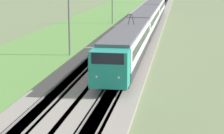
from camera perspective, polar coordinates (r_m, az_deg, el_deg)
The scene contains 7 objects.
ballast_main at distance 58.53m, azimuth 0.00°, elevation 3.48°, with size 240.00×4.40×0.30m.
ballast_adjacent at distance 58.05m, azimuth 3.96°, elevation 3.38°, with size 240.00×4.40×0.30m.
track_main at distance 58.53m, azimuth 0.00°, elevation 3.49°, with size 240.00×1.57×0.45m.
track_adjacent at distance 58.04m, azimuth 3.96°, elevation 3.39°, with size 240.00×1.57×0.45m.
grass_verge at distance 59.90m, azimuth -6.19°, elevation 3.53°, with size 240.00×13.23×0.12m.
passenger_train at distance 62.66m, azimuth 4.39°, elevation 6.05°, with size 64.75×2.93×4.99m.
catenary_mast_mid at distance 47.94m, azimuth -5.58°, elevation 6.95°, with size 0.22×2.56×9.13m.
Camera 1 is at (-7.12, -9.02, 9.18)m, focal length 70.00 mm.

